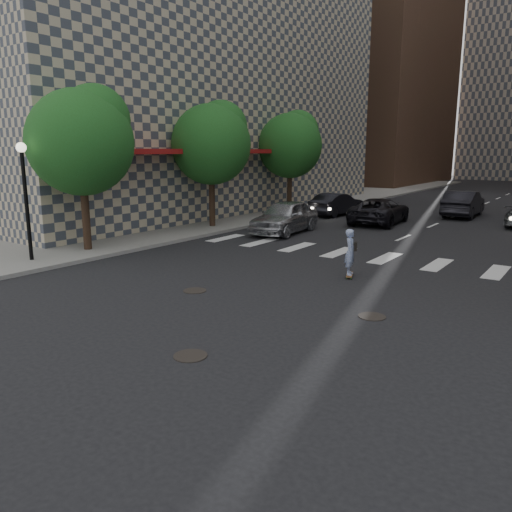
{
  "coord_description": "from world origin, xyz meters",
  "views": [
    {
      "loc": [
        7.82,
        -9.58,
        4.14
      ],
      "look_at": [
        0.12,
        1.4,
        1.3
      ],
      "focal_mm": 35.0,
      "sensor_mm": 36.0,
      "label": 1
    }
  ],
  "objects_px": {
    "tree_c": "(292,143)",
    "traffic_car_c": "(380,211)",
    "tree_b": "(213,141)",
    "lamppost": "(25,185)",
    "silver_sedan": "(285,217)",
    "traffic_car_e": "(463,204)",
    "traffic_car_a": "(337,204)",
    "skateboarder": "(350,252)",
    "tree_a": "(84,138)"
  },
  "relations": [
    {
      "from": "tree_c",
      "to": "traffic_car_c",
      "type": "xyz_separation_m",
      "value": [
        6.66,
        -1.14,
        -3.92
      ]
    },
    {
      "from": "tree_b",
      "to": "traffic_car_c",
      "type": "xyz_separation_m",
      "value": [
        6.66,
        6.86,
        -3.92
      ]
    },
    {
      "from": "lamppost",
      "to": "tree_b",
      "type": "relative_size",
      "value": 0.65
    },
    {
      "from": "silver_sedan",
      "to": "traffic_car_c",
      "type": "xyz_separation_m",
      "value": [
        2.71,
        6.02,
        -0.11
      ]
    },
    {
      "from": "lamppost",
      "to": "traffic_car_e",
      "type": "distance_m",
      "value": 25.6
    },
    {
      "from": "traffic_car_e",
      "to": "tree_b",
      "type": "bearing_deg",
      "value": 50.83
    },
    {
      "from": "traffic_car_a",
      "to": "traffic_car_e",
      "type": "distance_m",
      "value": 7.99
    },
    {
      "from": "skateboarder",
      "to": "traffic_car_e",
      "type": "bearing_deg",
      "value": 70.97
    },
    {
      "from": "lamppost",
      "to": "traffic_car_c",
      "type": "bearing_deg",
      "value": 69.03
    },
    {
      "from": "tree_b",
      "to": "silver_sedan",
      "type": "relative_size",
      "value": 1.34
    },
    {
      "from": "traffic_car_c",
      "to": "traffic_car_e",
      "type": "height_order",
      "value": "traffic_car_e"
    },
    {
      "from": "lamppost",
      "to": "traffic_car_a",
      "type": "relative_size",
      "value": 0.97
    },
    {
      "from": "traffic_car_e",
      "to": "tree_c",
      "type": "bearing_deg",
      "value": 24.56
    },
    {
      "from": "lamppost",
      "to": "tree_a",
      "type": "bearing_deg",
      "value": 89.01
    },
    {
      "from": "tree_a",
      "to": "traffic_car_e",
      "type": "bearing_deg",
      "value": 64.67
    },
    {
      "from": "lamppost",
      "to": "tree_a",
      "type": "height_order",
      "value": "tree_a"
    },
    {
      "from": "tree_a",
      "to": "tree_c",
      "type": "relative_size",
      "value": 1.0
    },
    {
      "from": "tree_c",
      "to": "tree_a",
      "type": "bearing_deg",
      "value": -90.0
    },
    {
      "from": "tree_b",
      "to": "skateboarder",
      "type": "xyz_separation_m",
      "value": [
        10.55,
        -5.67,
        -3.8
      ]
    },
    {
      "from": "tree_c",
      "to": "traffic_car_c",
      "type": "relative_size",
      "value": 1.26
    },
    {
      "from": "tree_a",
      "to": "tree_c",
      "type": "bearing_deg",
      "value": 90.0
    },
    {
      "from": "lamppost",
      "to": "skateboarder",
      "type": "height_order",
      "value": "lamppost"
    },
    {
      "from": "tree_b",
      "to": "traffic_car_e",
      "type": "xyz_separation_m",
      "value": [
        9.88,
        12.86,
        -3.82
      ]
    },
    {
      "from": "tree_a",
      "to": "silver_sedan",
      "type": "xyz_separation_m",
      "value": [
        3.95,
        8.84,
        -3.81
      ]
    },
    {
      "from": "tree_c",
      "to": "traffic_car_e",
      "type": "xyz_separation_m",
      "value": [
        9.88,
        4.86,
        -3.82
      ]
    },
    {
      "from": "skateboarder",
      "to": "traffic_car_c",
      "type": "xyz_separation_m",
      "value": [
        -3.88,
        12.53,
        -0.12
      ]
    },
    {
      "from": "lamppost",
      "to": "skateboarder",
      "type": "xyz_separation_m",
      "value": [
        10.59,
        4.97,
        -2.09
      ]
    },
    {
      "from": "tree_a",
      "to": "traffic_car_a",
      "type": "height_order",
      "value": "tree_a"
    },
    {
      "from": "lamppost",
      "to": "traffic_car_c",
      "type": "height_order",
      "value": "lamppost"
    },
    {
      "from": "lamppost",
      "to": "tree_c",
      "type": "bearing_deg",
      "value": 89.86
    },
    {
      "from": "traffic_car_e",
      "to": "skateboarder",
      "type": "bearing_deg",
      "value": 90.42
    },
    {
      "from": "tree_a",
      "to": "silver_sedan",
      "type": "distance_m",
      "value": 10.4
    },
    {
      "from": "tree_a",
      "to": "traffic_car_e",
      "type": "height_order",
      "value": "tree_a"
    },
    {
      "from": "skateboarder",
      "to": "traffic_car_e",
      "type": "xyz_separation_m",
      "value": [
        -0.67,
        18.53,
        -0.02
      ]
    },
    {
      "from": "lamppost",
      "to": "traffic_car_a",
      "type": "distance_m",
      "value": 19.85
    },
    {
      "from": "traffic_car_e",
      "to": "traffic_car_c",
      "type": "bearing_deg",
      "value": 60.18
    },
    {
      "from": "tree_a",
      "to": "traffic_car_c",
      "type": "relative_size",
      "value": 1.26
    },
    {
      "from": "tree_b",
      "to": "tree_c",
      "type": "bearing_deg",
      "value": 90.0
    },
    {
      "from": "tree_b",
      "to": "traffic_car_c",
      "type": "height_order",
      "value": "tree_b"
    },
    {
      "from": "traffic_car_a",
      "to": "traffic_car_e",
      "type": "xyz_separation_m",
      "value": [
        6.92,
        4.0,
        0.1
      ]
    },
    {
      "from": "tree_c",
      "to": "traffic_car_a",
      "type": "height_order",
      "value": "tree_c"
    },
    {
      "from": "traffic_car_c",
      "to": "traffic_car_a",
      "type": "bearing_deg",
      "value": -33.0
    },
    {
      "from": "tree_a",
      "to": "tree_b",
      "type": "height_order",
      "value": "same"
    },
    {
      "from": "skateboarder",
      "to": "silver_sedan",
      "type": "xyz_separation_m",
      "value": [
        -6.59,
        6.51,
        -0.01
      ]
    },
    {
      "from": "lamppost",
      "to": "silver_sedan",
      "type": "relative_size",
      "value": 0.87
    },
    {
      "from": "silver_sedan",
      "to": "traffic_car_e",
      "type": "relative_size",
      "value": 0.99
    },
    {
      "from": "tree_a",
      "to": "traffic_car_c",
      "type": "bearing_deg",
      "value": 65.85
    },
    {
      "from": "tree_b",
      "to": "traffic_car_e",
      "type": "relative_size",
      "value": 1.32
    },
    {
      "from": "skateboarder",
      "to": "silver_sedan",
      "type": "distance_m",
      "value": 9.26
    },
    {
      "from": "lamppost",
      "to": "tree_b",
      "type": "bearing_deg",
      "value": 89.75
    }
  ]
}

